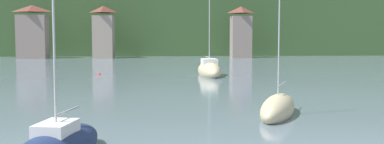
{
  "coord_description": "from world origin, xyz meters",
  "views": [
    {
      "loc": [
        -1.64,
        11.44,
        4.69
      ],
      "look_at": [
        0.0,
        39.36,
        2.38
      ],
      "focal_mm": 44.74,
      "sensor_mm": 36.0,
      "label": 1
    }
  ],
  "objects": [
    {
      "name": "shore_building_central",
      "position": [
        -12.77,
        101.01,
        4.67
      ],
      "size": [
        3.82,
        5.1,
        9.62
      ],
      "color": "gray",
      "rests_on": "ground_plane"
    },
    {
      "name": "shore_building_westcentral",
      "position": [
        -25.55,
        100.38,
        4.7
      ],
      "size": [
        5.46,
        3.77,
        9.68
      ],
      "color": "gray",
      "rests_on": "ground_plane"
    },
    {
      "name": "shore_building_eastcentral",
      "position": [
        12.77,
        100.59,
        4.65
      ],
      "size": [
        3.8,
        4.22,
        9.57
      ],
      "color": "gray",
      "rests_on": "ground_plane"
    },
    {
      "name": "sailboat_mid_3",
      "position": [
        4.77,
        37.79,
        0.38
      ],
      "size": [
        3.92,
        6.36,
        8.19
      ],
      "rotation": [
        0.0,
        0.0,
        4.32
      ],
      "color": "#CCBC8E",
      "rests_on": "ground_plane"
    },
    {
      "name": "mooring_buoy_near",
      "position": [
        -8.88,
        65.11,
        0.0
      ],
      "size": [
        0.39,
        0.39,
        0.39
      ],
      "primitive_type": "sphere",
      "color": "red",
      "rests_on": "ground_plane"
    },
    {
      "name": "wooded_hillside",
      "position": [
        16.13,
        140.78,
        7.97
      ],
      "size": [
        352.0,
        60.05,
        39.32
      ],
      "color": "#38562D",
      "rests_on": "ground_plane"
    },
    {
      "name": "sailboat_far_4",
      "position": [
        3.32,
        63.58,
        0.54
      ],
      "size": [
        2.79,
        7.98,
        9.39
      ],
      "rotation": [
        0.0,
        0.0,
        4.78
      ],
      "color": "#CCBC8E",
      "rests_on": "ground_plane"
    }
  ]
}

